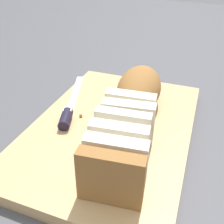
% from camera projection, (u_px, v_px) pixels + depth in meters
% --- Properties ---
extents(ground_plane, '(3.00, 3.00, 0.00)m').
position_uv_depth(ground_plane, '(112.00, 134.00, 0.52)').
color(ground_plane, '#4C4C51').
extents(cutting_board, '(0.45, 0.32, 0.02)m').
position_uv_depth(cutting_board, '(112.00, 129.00, 0.51)').
color(cutting_board, tan).
rests_on(cutting_board, ground_plane).
extents(bread_loaf, '(0.37, 0.15, 0.08)m').
position_uv_depth(bread_loaf, '(133.00, 107.00, 0.49)').
color(bread_loaf, '#996633').
rests_on(bread_loaf, cutting_board).
extents(bread_knife, '(0.23, 0.10, 0.02)m').
position_uv_depth(bread_knife, '(68.00, 111.00, 0.53)').
color(bread_knife, silver).
rests_on(bread_knife, cutting_board).
extents(crumb_near_knife, '(0.01, 0.01, 0.01)m').
position_uv_depth(crumb_near_knife, '(100.00, 111.00, 0.54)').
color(crumb_near_knife, '#996633').
rests_on(crumb_near_knife, cutting_board).
extents(crumb_near_loaf, '(0.00, 0.00, 0.00)m').
position_uv_depth(crumb_near_loaf, '(110.00, 130.00, 0.49)').
color(crumb_near_loaf, '#996633').
rests_on(crumb_near_loaf, cutting_board).
extents(crumb_stray_left, '(0.01, 0.01, 0.01)m').
position_uv_depth(crumb_stray_left, '(125.00, 114.00, 0.53)').
color(crumb_stray_left, '#996633').
rests_on(crumb_stray_left, cutting_board).
extents(crumb_stray_right, '(0.01, 0.01, 0.01)m').
position_uv_depth(crumb_stray_right, '(82.00, 115.00, 0.53)').
color(crumb_stray_right, '#996633').
rests_on(crumb_stray_right, cutting_board).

